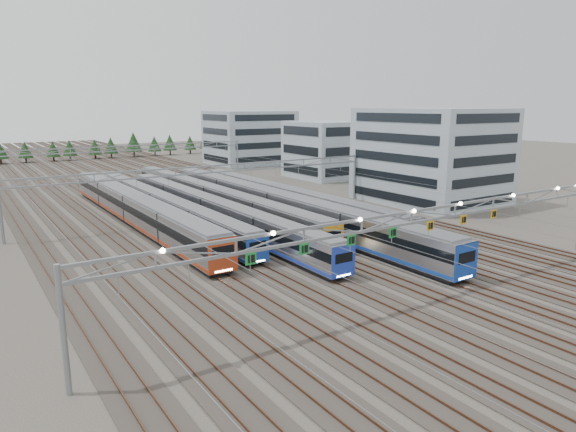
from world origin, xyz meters
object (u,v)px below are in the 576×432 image
depot_bldg_south (431,156)px  gantry_near (412,220)px  train_e (276,205)px  train_b (159,204)px  train_a (134,208)px  train_d (212,197)px  train_f (286,199)px  gantry_far (125,152)px  depot_bldg_mid (325,150)px  train_c (210,210)px  depot_bldg_north (250,137)px  gantry_mid (212,175)px

depot_bldg_south → gantry_near: bearing=-140.3°
train_e → gantry_near: size_ratio=1.19×
train_b → train_e: size_ratio=0.90×
train_a → train_d: 13.84m
train_f → depot_bldg_south: (26.03, -6.11, 5.88)m
train_f → depot_bldg_south: size_ratio=2.47×
train_d → gantry_far: bearing=93.2°
gantry_near → gantry_far: 85.12m
train_a → train_f: 23.04m
gantry_near → depot_bldg_mid: size_ratio=3.52×
train_b → train_c: train_c is taller
gantry_near → depot_bldg_mid: bearing=58.2°
train_d → depot_bldg_south: bearing=-21.9°
train_a → gantry_near: (11.20, -42.02, 4.75)m
gantry_far → depot_bldg_north: bearing=21.3°
train_b → train_c: size_ratio=1.00×
depot_bldg_mid → train_b: bearing=-156.2°
gantry_mid → depot_bldg_south: 38.43m
train_b → gantry_far: 41.32m
train_b → train_d: (9.00, 0.46, 0.11)m
depot_bldg_south → depot_bldg_north: (3.16, 69.95, -0.57)m
train_e → train_f: bearing=44.4°
gantry_near → depot_bldg_north: 108.73m
train_c → train_e: bearing=-21.2°
gantry_mid → depot_bldg_north: depot_bldg_north is taller
train_f → gantry_near: (-11.30, -37.06, 4.90)m
gantry_far → depot_bldg_mid: size_ratio=3.52×
gantry_far → depot_bldg_mid: bearing=-25.7°
depot_bldg_mid → depot_bldg_north: depot_bldg_north is taller
train_c → depot_bldg_north: size_ratio=2.72×
train_b → train_e: (13.50, -11.93, 0.31)m
train_d → gantry_mid: size_ratio=1.12×
depot_bldg_north → gantry_mid: bearing=-123.6°
depot_bldg_mid → depot_bldg_north: 35.39m
train_f → gantry_far: bearing=103.2°
train_e → depot_bldg_mid: size_ratio=4.18×
train_f → gantry_far: size_ratio=0.96×
train_c → gantry_mid: bearing=60.5°
train_a → train_c: size_ratio=0.95×
train_b → train_e: 18.02m
train_b → train_e: train_e is taller
gantry_near → gantry_far: size_ratio=1.00×
gantry_mid → depot_bldg_north: size_ratio=2.56×
train_c → gantry_mid: 6.27m
train_d → train_e: (4.50, -12.39, 0.20)m
train_f → depot_bldg_north: depot_bldg_north is taller
train_d → train_f: train_f is taller
train_f → depot_bldg_mid: depot_bldg_mid is taller
depot_bldg_mid → gantry_mid: bearing=-148.0°
train_c → train_b: bearing=118.1°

